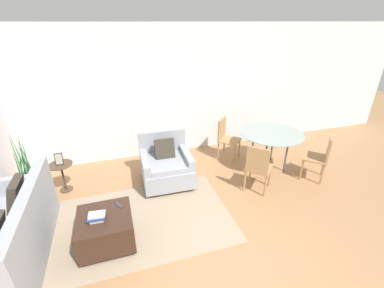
# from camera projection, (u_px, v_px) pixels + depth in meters

# --- Properties ---
(ground_plane) EXTENTS (20.00, 20.00, 0.00)m
(ground_plane) POSITION_uv_depth(u_px,v_px,m) (231.00, 261.00, 3.26)
(ground_plane) COLOR #A3754C
(wall_back) EXTENTS (12.00, 0.06, 2.75)m
(wall_back) POSITION_uv_depth(u_px,v_px,m) (169.00, 93.00, 5.47)
(wall_back) COLOR white
(wall_back) RESTS_ON ground_plane
(area_rug) EXTENTS (2.60, 1.76, 0.01)m
(area_rug) POSITION_uv_depth(u_px,v_px,m) (145.00, 219.00, 3.95)
(area_rug) COLOR gray
(area_rug) RESTS_ON ground_plane
(couch) EXTENTS (0.82, 1.96, 0.94)m
(couch) POSITION_uv_depth(u_px,v_px,m) (12.00, 240.00, 3.16)
(couch) COLOR #999EA8
(couch) RESTS_ON ground_plane
(armchair) EXTENTS (0.92, 0.93, 0.90)m
(armchair) POSITION_uv_depth(u_px,v_px,m) (166.00, 165.00, 4.76)
(armchair) COLOR #999EA8
(armchair) RESTS_ON ground_plane
(ottoman) EXTENTS (0.70, 0.69, 0.46)m
(ottoman) POSITION_uv_depth(u_px,v_px,m) (106.00, 229.00, 3.44)
(ottoman) COLOR #382319
(ottoman) RESTS_ON ground_plane
(book_stack) EXTENTS (0.23, 0.20, 0.09)m
(book_stack) POSITION_uv_depth(u_px,v_px,m) (97.00, 216.00, 3.28)
(book_stack) COLOR beige
(book_stack) RESTS_ON ottoman
(tv_remote_primary) EXTENTS (0.12, 0.16, 0.01)m
(tv_remote_primary) POSITION_uv_depth(u_px,v_px,m) (119.00, 205.00, 3.55)
(tv_remote_primary) COLOR #333338
(tv_remote_primary) RESTS_ON ottoman
(potted_plant) EXTENTS (0.38, 0.38, 1.27)m
(potted_plant) POSITION_uv_depth(u_px,v_px,m) (30.00, 184.00, 4.32)
(potted_plant) COLOR #333338
(potted_plant) RESTS_ON ground_plane
(side_table) EXTENTS (0.40, 0.40, 0.53)m
(side_table) POSITION_uv_depth(u_px,v_px,m) (62.00, 172.00, 4.49)
(side_table) COLOR #4C3828
(side_table) RESTS_ON ground_plane
(picture_frame) EXTENTS (0.13, 0.07, 0.20)m
(picture_frame) POSITION_uv_depth(u_px,v_px,m) (59.00, 159.00, 4.37)
(picture_frame) COLOR black
(picture_frame) RESTS_ON side_table
(dining_table) EXTENTS (1.24, 1.24, 0.78)m
(dining_table) POSITION_uv_depth(u_px,v_px,m) (271.00, 136.00, 5.07)
(dining_table) COLOR #8C9E99
(dining_table) RESTS_ON ground_plane
(dining_chair_near_left) EXTENTS (0.59, 0.59, 0.90)m
(dining_chair_near_left) POSITION_uv_depth(u_px,v_px,m) (258.00, 166.00, 4.40)
(dining_chair_near_left) COLOR tan
(dining_chair_near_left) RESTS_ON ground_plane
(dining_chair_near_right) EXTENTS (0.59, 0.59, 0.90)m
(dining_chair_near_right) POSITION_uv_depth(u_px,v_px,m) (321.00, 155.00, 4.76)
(dining_chair_near_right) COLOR tan
(dining_chair_near_right) RESTS_ON ground_plane
(dining_chair_far_left) EXTENTS (0.59, 0.59, 0.90)m
(dining_chair_far_left) POSITION_uv_depth(u_px,v_px,m) (226.00, 136.00, 5.54)
(dining_chair_far_left) COLOR tan
(dining_chair_far_left) RESTS_ON ground_plane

